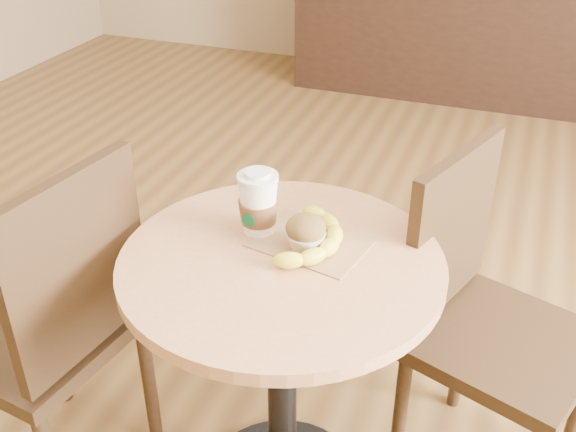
% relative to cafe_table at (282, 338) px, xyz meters
% --- Properties ---
extents(cafe_table, '(0.69, 0.69, 0.75)m').
position_rel_cafe_table_xyz_m(cafe_table, '(0.00, 0.00, 0.00)').
color(cafe_table, black).
rests_on(cafe_table, ground).
extents(chair_left, '(0.46, 0.46, 0.94)m').
position_rel_cafe_table_xyz_m(chair_left, '(-0.53, -0.13, -0.02)').
color(chair_left, '#302011').
rests_on(chair_left, ground).
extents(chair_right, '(0.51, 0.51, 0.91)m').
position_rel_cafe_table_xyz_m(chair_right, '(0.42, 0.28, -0.03)').
color(chair_right, '#302011').
rests_on(chair_right, ground).
extents(service_counter, '(2.30, 0.65, 1.04)m').
position_rel_cafe_table_xyz_m(service_counter, '(0.07, 3.23, -0.01)').
color(service_counter, black).
rests_on(service_counter, ground).
extents(kraft_bag, '(0.27, 0.22, 0.00)m').
position_rel_cafe_table_xyz_m(kraft_bag, '(0.04, 0.08, 0.22)').
color(kraft_bag, '#976E49').
rests_on(kraft_bag, cafe_table).
extents(coffee_cup, '(0.09, 0.09, 0.15)m').
position_rel_cafe_table_xyz_m(coffee_cup, '(-0.08, 0.08, 0.29)').
color(coffee_cup, white).
rests_on(coffee_cup, cafe_table).
extents(muffin, '(0.09, 0.09, 0.08)m').
position_rel_cafe_table_xyz_m(muffin, '(0.04, 0.05, 0.26)').
color(muffin, silver).
rests_on(muffin, kraft_bag).
extents(banana, '(0.15, 0.27, 0.04)m').
position_rel_cafe_table_xyz_m(banana, '(0.06, 0.07, 0.24)').
color(banana, yellow).
rests_on(banana, kraft_bag).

